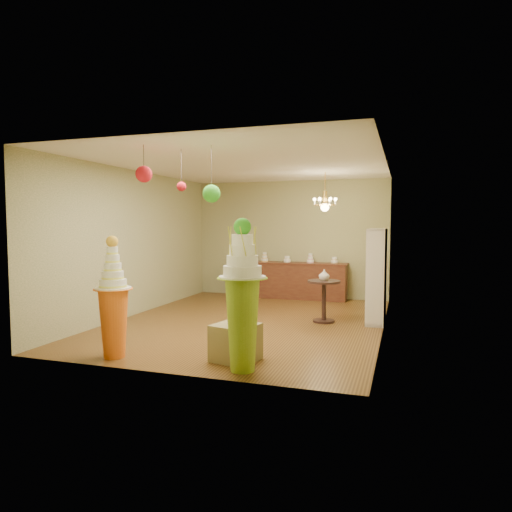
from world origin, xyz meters
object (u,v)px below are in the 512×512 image
(pedestal_green, at_px, (242,305))
(sideboard, at_px, (287,279))
(round_table, at_px, (324,295))
(pedestal_orange, at_px, (114,312))

(pedestal_green, distance_m, sideboard, 5.90)
(round_table, bearing_deg, sideboard, 118.24)
(pedestal_green, height_order, pedestal_orange, pedestal_green)
(pedestal_green, xyz_separation_m, pedestal_orange, (-1.93, -0.00, -0.20))
(pedestal_orange, xyz_separation_m, round_table, (2.43, 3.25, -0.13))
(sideboard, relative_size, round_table, 3.76)
(pedestal_orange, distance_m, round_table, 4.06)
(pedestal_orange, distance_m, sideboard, 5.92)
(pedestal_green, xyz_separation_m, round_table, (0.50, 3.25, -0.33))
(round_table, bearing_deg, pedestal_green, -98.72)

